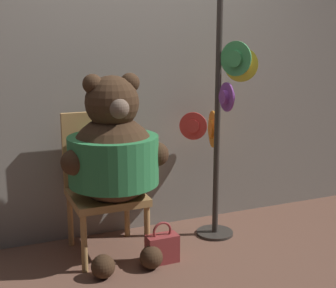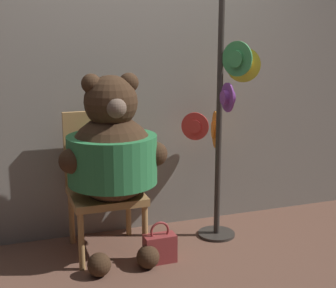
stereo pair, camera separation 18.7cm
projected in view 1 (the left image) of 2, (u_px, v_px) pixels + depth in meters
ground_plane at (160, 262)px, 3.14m from camera, size 14.00×14.00×0.00m
wall_back at (126, 68)px, 3.46m from camera, size 8.00×0.10×2.50m
chair at (103, 180)px, 3.25m from camera, size 0.49×0.49×0.97m
teddy_bear at (114, 154)px, 3.06m from camera, size 0.72×0.64×1.25m
hat_display_rack at (220, 123)px, 3.40m from camera, size 0.50×0.51×1.73m
handbag_on_ground at (162, 248)px, 3.12m from camera, size 0.21×0.11×0.29m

